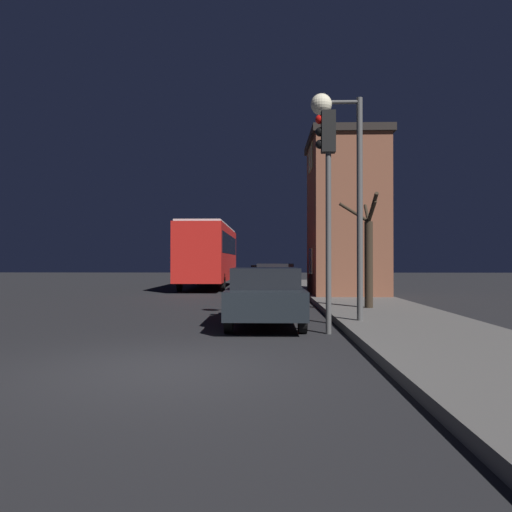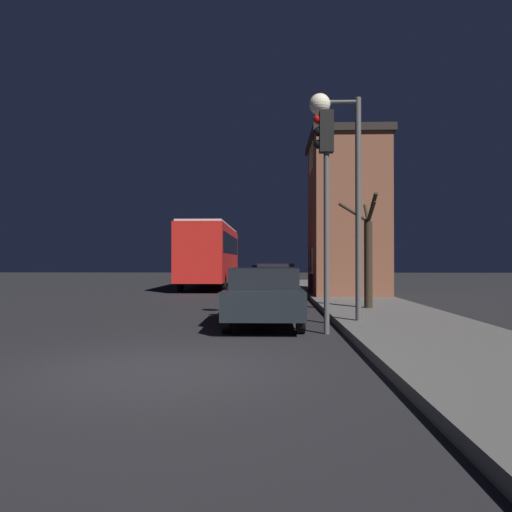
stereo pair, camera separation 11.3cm
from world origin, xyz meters
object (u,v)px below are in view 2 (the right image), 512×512
(streetlamp, at_px, (337,149))
(bus, at_px, (211,251))
(car_far_lane, at_px, (267,276))
(bare_tree, at_px, (368,253))
(car_near_lane, at_px, (264,295))
(car_mid_lane, at_px, (275,279))
(traffic_light, at_px, (325,175))

(streetlamp, xyz_separation_m, bus, (-5.08, 17.33, -2.06))
(streetlamp, xyz_separation_m, car_far_lane, (-1.80, 17.19, -3.50))
(bare_tree, distance_m, car_near_lane, 4.23)
(streetlamp, distance_m, bus, 18.18)
(streetlamp, bearing_deg, car_mid_lane, 97.55)
(bare_tree, height_order, bus, bus)
(bus, height_order, car_far_lane, bus)
(traffic_light, distance_m, car_near_lane, 3.31)
(car_far_lane, bearing_deg, car_mid_lane, -86.33)
(traffic_light, xyz_separation_m, car_mid_lane, (-0.97, 11.25, -2.65))
(bus, xyz_separation_m, car_mid_lane, (3.72, -7.08, -1.37))
(streetlamp, height_order, traffic_light, streetlamp)
(car_near_lane, bearing_deg, bare_tree, 41.95)
(traffic_light, distance_m, bare_tree, 4.78)
(car_near_lane, distance_m, car_mid_lane, 9.85)
(car_near_lane, bearing_deg, car_far_lane, 90.30)
(bus, bearing_deg, car_mid_lane, -62.26)
(car_mid_lane, bearing_deg, bus, 117.74)
(bus, distance_m, car_far_lane, 3.58)
(bus, bearing_deg, car_near_lane, -78.75)
(streetlamp, height_order, bare_tree, streetlamp)
(bus, distance_m, car_mid_lane, 8.11)
(car_near_lane, xyz_separation_m, car_far_lane, (-0.09, 16.78, -0.04))
(traffic_light, xyz_separation_m, car_near_lane, (-1.33, 1.41, -2.68))
(car_mid_lane, xyz_separation_m, car_far_lane, (-0.45, 6.94, -0.07))
(traffic_light, height_order, bare_tree, traffic_light)
(car_mid_lane, height_order, car_far_lane, car_mid_lane)
(bus, height_order, car_near_lane, bus)
(car_far_lane, bearing_deg, car_near_lane, -89.70)
(traffic_light, relative_size, car_near_lane, 1.11)
(streetlamp, relative_size, car_near_lane, 1.24)
(bus, xyz_separation_m, car_far_lane, (3.28, -0.14, -1.44))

